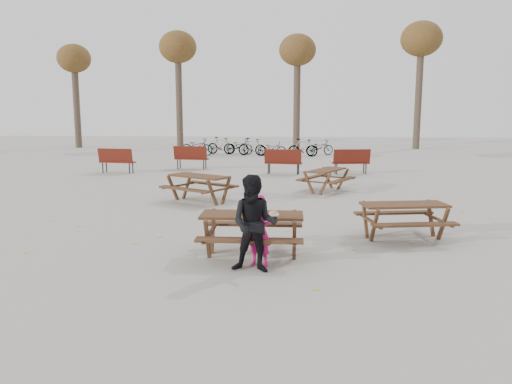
# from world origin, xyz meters

# --- Properties ---
(ground) EXTENTS (80.00, 80.00, 0.00)m
(ground) POSITION_xyz_m (0.00, 0.00, 0.00)
(ground) COLOR gray
(ground) RESTS_ON ground
(main_picnic_table) EXTENTS (1.80, 1.45, 0.78)m
(main_picnic_table) POSITION_xyz_m (0.00, 0.00, 0.59)
(main_picnic_table) COLOR #3B2615
(main_picnic_table) RESTS_ON ground
(food_tray) EXTENTS (0.18, 0.11, 0.03)m
(food_tray) POSITION_xyz_m (0.39, -0.12, 0.79)
(food_tray) COLOR silver
(food_tray) RESTS_ON main_picnic_table
(bread_roll) EXTENTS (0.14, 0.06, 0.05)m
(bread_roll) POSITION_xyz_m (0.39, -0.12, 0.83)
(bread_roll) COLOR tan
(bread_roll) RESTS_ON food_tray
(soda_bottle) EXTENTS (0.07, 0.07, 0.17)m
(soda_bottle) POSITION_xyz_m (-0.22, -0.08, 0.85)
(soda_bottle) COLOR silver
(soda_bottle) RESTS_ON main_picnic_table
(child) EXTENTS (0.51, 0.41, 1.20)m
(child) POSITION_xyz_m (0.17, -0.56, 0.60)
(child) COLOR #BD175E
(child) RESTS_ON ground
(adult) EXTENTS (0.82, 0.67, 1.58)m
(adult) POSITION_xyz_m (0.11, -0.85, 0.79)
(adult) COLOR black
(adult) RESTS_ON ground
(picnic_table_east) EXTENTS (1.89, 1.62, 0.73)m
(picnic_table_east) POSITION_xyz_m (2.96, 1.44, 0.36)
(picnic_table_east) COLOR #3B2615
(picnic_table_east) RESTS_ON ground
(picnic_table_north) EXTENTS (2.26, 2.15, 0.76)m
(picnic_table_north) POSITION_xyz_m (-1.91, 5.19, 0.38)
(picnic_table_north) COLOR #3B2615
(picnic_table_north) RESTS_ON ground
(picnic_table_far) EXTENTS (1.97, 2.10, 0.71)m
(picnic_table_far) POSITION_xyz_m (1.81, 7.30, 0.36)
(picnic_table_far) COLOR #3B2615
(picnic_table_far) RESTS_ON ground
(park_bench_row) EXTENTS (11.20, 2.25, 1.03)m
(park_bench_row) POSITION_xyz_m (-1.68, 11.98, 0.52)
(park_bench_row) COLOR #5C1C12
(park_bench_row) RESTS_ON ground
(bicycle_row) EXTENTS (8.93, 2.59, 1.01)m
(bicycle_row) POSITION_xyz_m (-1.50, 19.97, 0.48)
(bicycle_row) COLOR black
(bicycle_row) RESTS_ON ground
(tree_row) EXTENTS (32.17, 3.52, 8.26)m
(tree_row) POSITION_xyz_m (0.90, 25.15, 6.19)
(tree_row) COLOR #382B21
(tree_row) RESTS_ON ground
(fallen_leaves) EXTENTS (11.00, 11.00, 0.01)m
(fallen_leaves) POSITION_xyz_m (0.50, 2.50, 0.00)
(fallen_leaves) COLOR gold
(fallen_leaves) RESTS_ON ground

